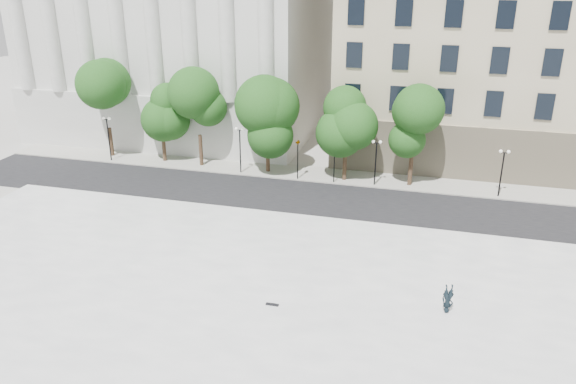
{
  "coord_description": "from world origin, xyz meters",
  "views": [
    {
      "loc": [
        11.35,
        -23.63,
        17.76
      ],
      "look_at": [
        2.31,
        10.0,
        3.82
      ],
      "focal_mm": 35.0,
      "sensor_mm": 36.0,
      "label": 1
    }
  ],
  "objects_px": {
    "person_lying": "(447,308)",
    "skateboard": "(272,304)",
    "traffic_light_west": "(298,140)",
    "traffic_light_east": "(335,143)"
  },
  "relations": [
    {
      "from": "traffic_light_west",
      "to": "skateboard",
      "type": "xyz_separation_m",
      "value": [
        3.75,
        -20.64,
        -3.21
      ]
    },
    {
      "from": "skateboard",
      "to": "traffic_light_west",
      "type": "bearing_deg",
      "value": 99.57
    },
    {
      "from": "traffic_light_east",
      "to": "skateboard",
      "type": "relative_size",
      "value": 5.79
    },
    {
      "from": "traffic_light_west",
      "to": "person_lying",
      "type": "height_order",
      "value": "traffic_light_west"
    },
    {
      "from": "traffic_light_east",
      "to": "skateboard",
      "type": "height_order",
      "value": "traffic_light_east"
    },
    {
      "from": "person_lying",
      "to": "skateboard",
      "type": "height_order",
      "value": "person_lying"
    },
    {
      "from": "traffic_light_east",
      "to": "person_lying",
      "type": "distance_m",
      "value": 21.42
    },
    {
      "from": "traffic_light_east",
      "to": "person_lying",
      "type": "height_order",
      "value": "traffic_light_east"
    },
    {
      "from": "traffic_light_west",
      "to": "skateboard",
      "type": "height_order",
      "value": "traffic_light_west"
    },
    {
      "from": "traffic_light_east",
      "to": "skateboard",
      "type": "xyz_separation_m",
      "value": [
        0.45,
        -20.64,
        -3.19
      ]
    }
  ]
}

